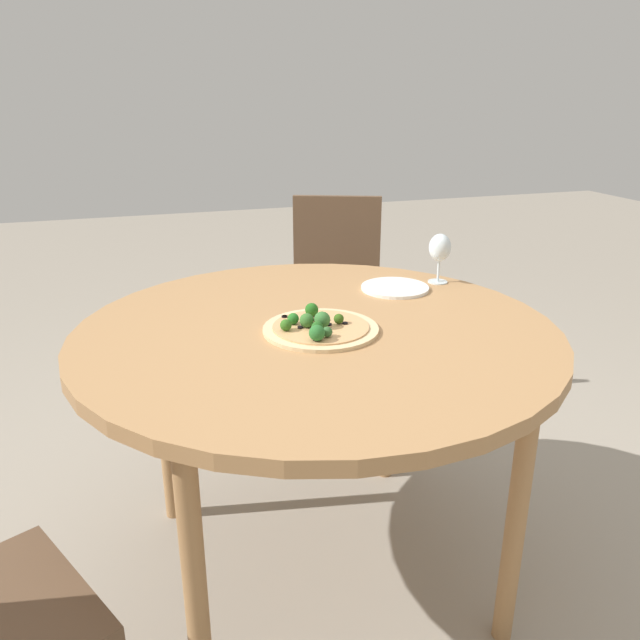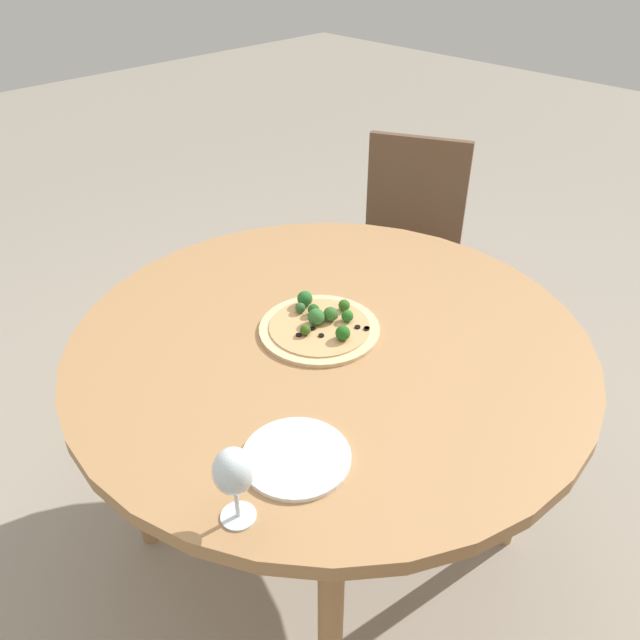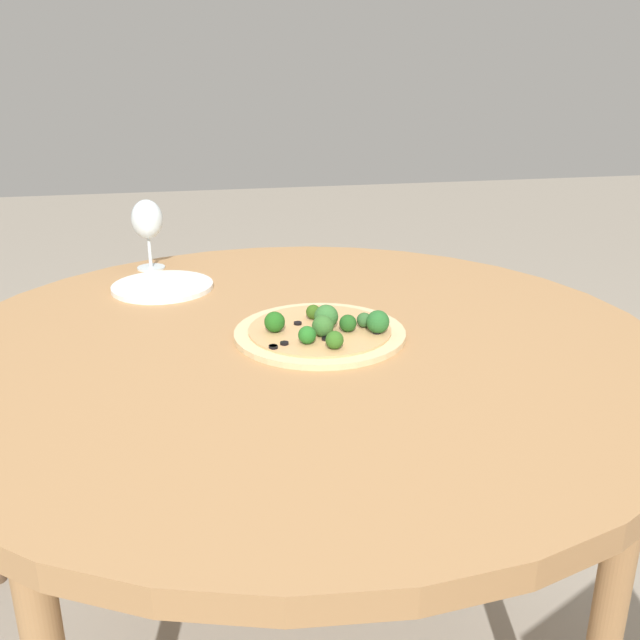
% 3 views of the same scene
% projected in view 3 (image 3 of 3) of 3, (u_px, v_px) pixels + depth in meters
% --- Properties ---
extents(dining_table, '(1.25, 1.25, 0.78)m').
position_uv_depth(dining_table, '(301.00, 371.00, 1.24)').
color(dining_table, '#A87A4C').
rests_on(dining_table, ground_plane).
extents(pizza, '(0.30, 0.30, 0.06)m').
position_uv_depth(pizza, '(322.00, 331.00, 1.22)').
color(pizza, '#DBBC89').
rests_on(pizza, dining_table).
extents(wine_glass, '(0.07, 0.07, 0.16)m').
position_uv_depth(wine_glass, '(147.00, 221.00, 1.58)').
color(wine_glass, silver).
rests_on(wine_glass, dining_table).
extents(plate_near, '(0.21, 0.21, 0.01)m').
position_uv_depth(plate_near, '(163.00, 286.00, 1.47)').
color(plate_near, white).
rests_on(plate_near, dining_table).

